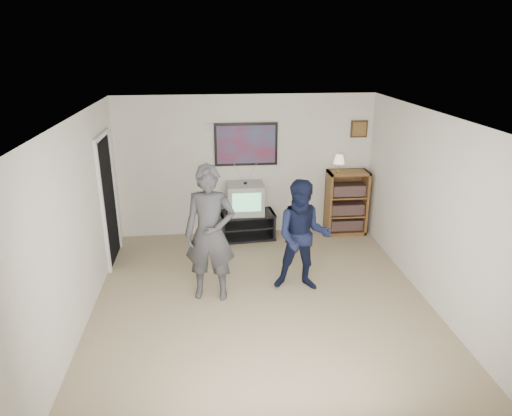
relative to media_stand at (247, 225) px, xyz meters
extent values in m
cube|color=#7B6B4E|center=(0.01, -2.23, -0.24)|extent=(4.50, 5.00, 0.01)
cube|color=white|center=(0.01, -2.23, 2.26)|extent=(4.50, 5.00, 0.01)
cube|color=beige|center=(0.01, 0.27, 1.01)|extent=(4.50, 0.01, 2.50)
cube|color=beige|center=(-2.24, -2.23, 1.01)|extent=(0.01, 5.00, 2.50)
cube|color=beige|center=(2.26, -2.23, 1.01)|extent=(0.01, 5.00, 2.50)
cube|color=black|center=(0.00, 0.00, 0.22)|extent=(1.00, 0.61, 0.04)
cube|color=black|center=(0.00, 0.00, -0.22)|extent=(1.00, 0.61, 0.04)
cube|color=black|center=(-0.45, 0.00, 0.00)|extent=(0.08, 0.51, 0.48)
cube|color=black|center=(0.45, 0.00, 0.00)|extent=(0.08, 0.51, 0.48)
imported|color=#38373A|center=(-0.65, -1.94, 0.70)|extent=(0.75, 0.55, 1.87)
imported|color=black|center=(0.62, -1.85, 0.56)|extent=(0.88, 0.74, 1.61)
cube|color=white|center=(-0.67, -1.75, 1.01)|extent=(0.07, 0.13, 0.04)
cube|color=white|center=(0.58, -1.67, 0.75)|extent=(0.07, 0.13, 0.04)
cube|color=black|center=(0.01, 0.25, 1.41)|extent=(1.10, 0.03, 0.75)
cube|color=white|center=(-0.54, 0.25, 1.71)|extent=(0.28, 0.02, 0.14)
cube|color=#442615|center=(2.01, 0.25, 1.64)|extent=(0.30, 0.03, 0.30)
cube|color=black|center=(-2.22, -0.63, 0.76)|extent=(0.03, 0.85, 2.00)
camera|label=1|loc=(-0.62, -7.52, 3.11)|focal=32.00mm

